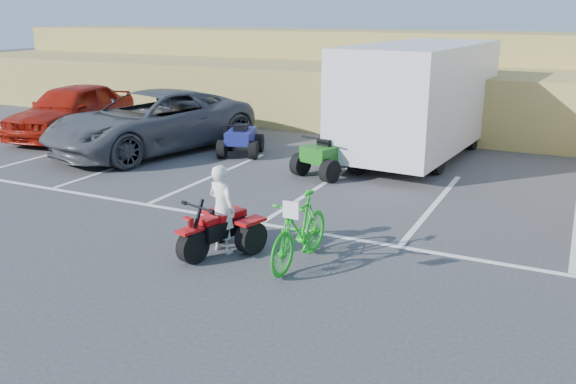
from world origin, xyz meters
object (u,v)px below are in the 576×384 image
at_px(red_trike_atv, 217,254).
at_px(grey_pickup, 151,122).
at_px(green_dirt_bike, 300,230).
at_px(red_car, 72,110).
at_px(quad_atv_blue, 241,155).
at_px(cargo_trailer, 419,97).
at_px(rider, 222,209).
at_px(quad_atv_green, 329,175).

xyz_separation_m(red_trike_atv, grey_pickup, (-5.84, 5.78, 0.86)).
distance_m(green_dirt_bike, red_car, 12.56).
relative_size(red_car, quad_atv_blue, 3.40).
bearing_deg(red_car, red_trike_atv, -42.06).
height_order(red_trike_atv, green_dirt_bike, green_dirt_bike).
distance_m(red_trike_atv, quad_atv_blue, 7.29).
xyz_separation_m(green_dirt_bike, red_car, (-10.92, 6.20, 0.27)).
bearing_deg(red_car, green_dirt_bike, -37.55).
bearing_deg(red_trike_atv, grey_pickup, 150.54).
bearing_deg(red_car, cargo_trailer, 3.10).
bearing_deg(quad_atv_blue, green_dirt_bike, -71.69).
bearing_deg(rider, red_trike_atv, 90.00).
bearing_deg(grey_pickup, cargo_trailer, 36.23).
height_order(red_trike_atv, cargo_trailer, cargo_trailer).
bearing_deg(quad_atv_green, red_trike_atv, -69.14).
distance_m(quad_atv_blue, quad_atv_green, 3.18).
bearing_deg(red_trike_atv, cargo_trailer, 97.63).
xyz_separation_m(rider, quad_atv_blue, (-3.35, 6.35, -0.75)).
distance_m(red_car, quad_atv_green, 9.32).
bearing_deg(quad_atv_blue, grey_pickup, 176.83).
bearing_deg(grey_pickup, red_trike_atv, -29.85).
relative_size(red_trike_atv, quad_atv_blue, 1.00).
xyz_separation_m(red_trike_atv, rider, (0.04, 0.14, 0.75)).
relative_size(rider, quad_atv_blue, 1.03).
xyz_separation_m(grey_pickup, quad_atv_green, (5.58, -0.23, -0.86)).
height_order(red_trike_atv, red_car, red_car).
bearing_deg(quad_atv_blue, red_car, 161.75).
xyz_separation_m(grey_pickup, quad_atv_blue, (2.54, 0.71, -0.86)).
bearing_deg(cargo_trailer, red_trike_atv, -92.80).
xyz_separation_m(red_car, quad_atv_blue, (6.20, 0.05, -0.84)).
bearing_deg(grey_pickup, quad_atv_green, 12.46).
height_order(green_dirt_bike, red_car, red_car).
bearing_deg(cargo_trailer, red_car, -164.14).
relative_size(green_dirt_bike, red_car, 0.38).
xyz_separation_m(quad_atv_blue, quad_atv_green, (3.04, -0.94, 0.00)).
distance_m(grey_pickup, cargo_trailer, 7.54).
bearing_deg(red_trike_atv, green_dirt_bike, 24.78).
relative_size(green_dirt_bike, grey_pickup, 0.31).
relative_size(rider, quad_atv_green, 0.95).
bearing_deg(red_trike_atv, red_car, 161.13).
relative_size(red_car, quad_atv_green, 3.13).
xyz_separation_m(cargo_trailer, quad_atv_green, (-1.41, -2.97, -1.65)).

